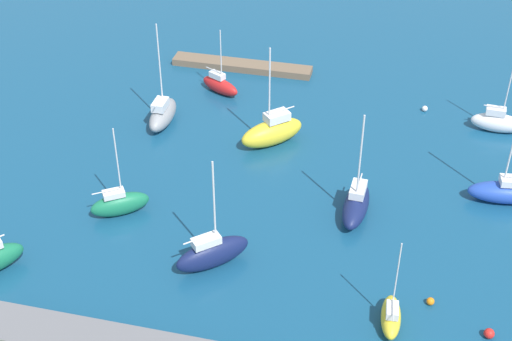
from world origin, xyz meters
The scene contains 14 objects.
water centered at (0.00, 0.00, 0.00)m, with size 160.00×160.00×0.00m, color navy.
pier_dock centered at (7.57, -14.79, 0.44)m, with size 18.35×2.52×0.89m, color brown.
sailboat_yellow_mid_basin centered at (-0.06, 1.60, 1.59)m, with size 7.34×7.10×11.82m.
sailboat_navy_far_north centered at (0.88, 22.13, 1.49)m, with size 6.57×6.19×11.22m.
sailboat_green_lone_south centered at (11.68, 17.14, 1.24)m, with size 5.82×4.78×9.78m.
sailboat_blue_west_end centered at (-24.82, 6.43, 1.22)m, with size 7.60×3.45×13.18m.
sailboat_gray_off_beacon centered at (13.07, 0.56, 1.39)m, with size 2.36×6.60×12.37m.
sailboat_white_lone_north centered at (-24.44, -6.84, 1.23)m, with size 6.07×2.27×10.75m.
sailboat_red_along_channel centered at (8.64, -8.03, 1.10)m, with size 5.65×3.92×8.50m.
sailboat_yellow_east_end centered at (-15.19, 25.59, 0.97)m, with size 1.97×4.81×8.58m.
sailboat_navy_near_pier centered at (-10.64, 11.92, 1.25)m, with size 2.72×7.32×11.52m.
mooring_buoy_orange centered at (-18.29, 22.50, 0.34)m, with size 0.68×0.68×0.68m, color orange.
mooring_buoy_red centered at (-23.02, 25.11, 0.43)m, with size 0.86×0.86×0.86m, color red.
mooring_buoy_white centered at (-16.28, -9.41, 0.34)m, with size 0.69×0.69×0.69m, color white.
Camera 1 is at (-14.11, 68.49, 45.38)m, focal length 51.59 mm.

